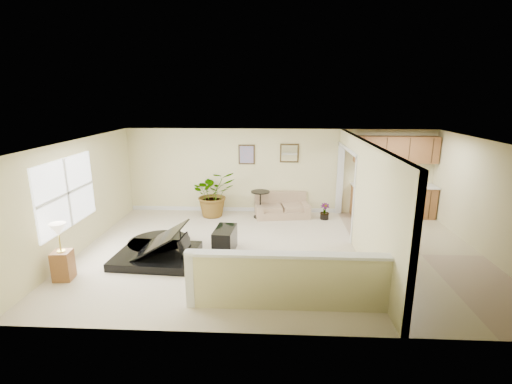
{
  "coord_description": "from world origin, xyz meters",
  "views": [
    {
      "loc": [
        -0.14,
        -7.79,
        3.44
      ],
      "look_at": [
        -0.55,
        0.4,
        1.29
      ],
      "focal_mm": 26.0,
      "sensor_mm": 36.0,
      "label": 1
    }
  ],
  "objects_px": {
    "accent_table": "(260,201)",
    "small_plant": "(325,212)",
    "lamp_stand": "(62,256)",
    "palm_plant": "(213,194)",
    "piano": "(155,228)",
    "piano_bench": "(225,240)",
    "loveseat": "(282,205)"
  },
  "relations": [
    {
      "from": "accent_table",
      "to": "small_plant",
      "type": "xyz_separation_m",
      "value": [
        1.84,
        -0.07,
        -0.3
      ]
    },
    {
      "from": "small_plant",
      "to": "lamp_stand",
      "type": "distance_m",
      "value": 6.69
    },
    {
      "from": "palm_plant",
      "to": "lamp_stand",
      "type": "relative_size",
      "value": 1.36
    },
    {
      "from": "piano",
      "to": "piano_bench",
      "type": "relative_size",
      "value": 2.53
    },
    {
      "from": "loveseat",
      "to": "palm_plant",
      "type": "relative_size",
      "value": 1.08
    },
    {
      "from": "piano",
      "to": "small_plant",
      "type": "distance_m",
      "value": 4.87
    },
    {
      "from": "piano_bench",
      "to": "loveseat",
      "type": "distance_m",
      "value": 2.99
    },
    {
      "from": "palm_plant",
      "to": "small_plant",
      "type": "xyz_separation_m",
      "value": [
        3.2,
        -0.16,
        -0.46
      ]
    },
    {
      "from": "palm_plant",
      "to": "lamp_stand",
      "type": "xyz_separation_m",
      "value": [
        -2.26,
        -4.0,
        -0.18
      ]
    },
    {
      "from": "piano_bench",
      "to": "loveseat",
      "type": "height_order",
      "value": "loveseat"
    },
    {
      "from": "piano",
      "to": "palm_plant",
      "type": "relative_size",
      "value": 1.36
    },
    {
      "from": "piano_bench",
      "to": "palm_plant",
      "type": "bearing_deg",
      "value": 104.53
    },
    {
      "from": "loveseat",
      "to": "lamp_stand",
      "type": "relative_size",
      "value": 1.46
    },
    {
      "from": "piano",
      "to": "accent_table",
      "type": "xyz_separation_m",
      "value": [
        2.17,
        2.8,
        -0.15
      ]
    },
    {
      "from": "piano_bench",
      "to": "accent_table",
      "type": "height_order",
      "value": "accent_table"
    },
    {
      "from": "loveseat",
      "to": "piano",
      "type": "bearing_deg",
      "value": -141.1
    },
    {
      "from": "palm_plant",
      "to": "small_plant",
      "type": "relative_size",
      "value": 3.28
    },
    {
      "from": "piano",
      "to": "palm_plant",
      "type": "height_order",
      "value": "piano"
    },
    {
      "from": "piano_bench",
      "to": "small_plant",
      "type": "relative_size",
      "value": 1.76
    },
    {
      "from": "small_plant",
      "to": "lamp_stand",
      "type": "bearing_deg",
      "value": -144.88
    },
    {
      "from": "palm_plant",
      "to": "accent_table",
      "type": "bearing_deg",
      "value": -3.45
    },
    {
      "from": "piano",
      "to": "accent_table",
      "type": "distance_m",
      "value": 3.54
    },
    {
      "from": "loveseat",
      "to": "palm_plant",
      "type": "bearing_deg",
      "value": 175.26
    },
    {
      "from": "small_plant",
      "to": "palm_plant",
      "type": "bearing_deg",
      "value": 177.21
    },
    {
      "from": "palm_plant",
      "to": "lamp_stand",
      "type": "bearing_deg",
      "value": -119.48
    },
    {
      "from": "small_plant",
      "to": "lamp_stand",
      "type": "height_order",
      "value": "lamp_stand"
    },
    {
      "from": "loveseat",
      "to": "accent_table",
      "type": "relative_size",
      "value": 2.12
    },
    {
      "from": "loveseat",
      "to": "small_plant",
      "type": "xyz_separation_m",
      "value": [
        1.21,
        -0.28,
        -0.13
      ]
    },
    {
      "from": "accent_table",
      "to": "palm_plant",
      "type": "height_order",
      "value": "palm_plant"
    },
    {
      "from": "accent_table",
      "to": "palm_plant",
      "type": "xyz_separation_m",
      "value": [
        -1.37,
        0.08,
        0.16
      ]
    },
    {
      "from": "small_plant",
      "to": "accent_table",
      "type": "bearing_deg",
      "value": 177.7
    },
    {
      "from": "palm_plant",
      "to": "loveseat",
      "type": "bearing_deg",
      "value": 3.46
    }
  ]
}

